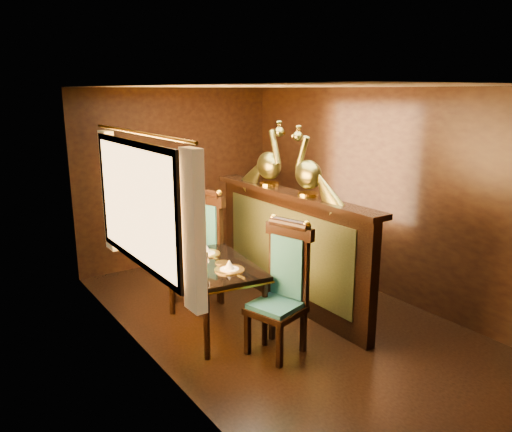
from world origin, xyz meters
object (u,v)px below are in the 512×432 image
(chair_left, at_px, (284,283))
(chair_right, at_px, (203,243))
(peacock_left, at_px, (309,162))
(peacock_right, at_px, (269,153))
(dining_table, at_px, (214,270))

(chair_left, distance_m, chair_right, 1.47)
(peacock_left, xyz_separation_m, peacock_right, (0.00, 0.71, 0.02))
(dining_table, height_order, chair_left, chair_left)
(peacock_left, height_order, peacock_right, peacock_right)
(chair_right, relative_size, peacock_left, 1.85)
(peacock_left, relative_size, peacock_right, 0.96)
(chair_right, bearing_deg, peacock_right, -34.96)
(chair_left, xyz_separation_m, chair_right, (-0.07, 1.47, 0.03))
(peacock_right, bearing_deg, dining_table, -156.43)
(peacock_left, bearing_deg, chair_right, 127.55)
(chair_right, distance_m, peacock_left, 1.61)
(dining_table, xyz_separation_m, chair_right, (0.27, 0.73, 0.05))
(chair_left, xyz_separation_m, peacock_left, (0.69, 0.48, 1.05))
(chair_right, xyz_separation_m, peacock_right, (0.76, -0.28, 1.03))
(chair_right, bearing_deg, chair_left, -102.01)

